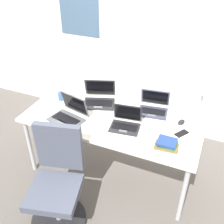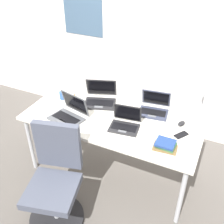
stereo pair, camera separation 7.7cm
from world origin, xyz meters
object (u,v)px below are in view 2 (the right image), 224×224
at_px(laptop_center, 69,114).
at_px(coffee_mug, 63,95).
at_px(laptop_near_mouse, 100,98).
at_px(cell_phone, 181,135).
at_px(computer_mouse, 182,123).
at_px(pill_bottle, 74,96).
at_px(desk_lamp, 201,107).
at_px(laptop_by_keyboard, 154,108).
at_px(book_stack, 165,146).
at_px(laptop_front_right, 125,123).
at_px(office_chair, 56,185).

xyz_separation_m(laptop_center, coffee_mug, (-0.27, 0.29, -0.00)).
relative_size(laptop_near_mouse, coffee_mug, 3.70).
bearing_deg(cell_phone, computer_mouse, 135.72).
bearing_deg(pill_bottle, desk_lamp, 4.61).
xyz_separation_m(computer_mouse, coffee_mug, (-1.33, -0.08, 0.03)).
bearing_deg(laptop_center, laptop_near_mouse, 69.66).
xyz_separation_m(laptop_by_keyboard, pill_bottle, (-0.90, -0.13, -0.00)).
relative_size(desk_lamp, book_stack, 1.85).
relative_size(computer_mouse, cell_phone, 0.71).
bearing_deg(laptop_front_right, coffee_mug, 167.29).
xyz_separation_m(laptop_center, book_stack, (1.01, -0.04, -0.01)).
bearing_deg(laptop_near_mouse, book_stack, -27.29).
distance_m(laptop_center, computer_mouse, 1.13).
xyz_separation_m(book_stack, office_chair, (-0.84, -0.51, -0.38)).
relative_size(pill_bottle, office_chair, 0.08).
xyz_separation_m(cell_phone, office_chair, (-0.93, -0.76, -0.35)).
bearing_deg(cell_phone, office_chair, -107.51).
relative_size(laptop_center, computer_mouse, 4.01).
height_order(laptop_near_mouse, pill_bottle, laptop_near_mouse).
bearing_deg(computer_mouse, desk_lamp, 49.12).
height_order(cell_phone, book_stack, book_stack).
relative_size(book_stack, office_chair, 0.22).
relative_size(cell_phone, book_stack, 0.63).
relative_size(book_stack, coffee_mug, 1.92).
height_order(laptop_front_right, computer_mouse, laptop_front_right).
distance_m(computer_mouse, office_chair, 1.33).
distance_m(desk_lamp, laptop_center, 1.29).
xyz_separation_m(pill_bottle, coffee_mug, (-0.11, -0.05, 0.00)).
xyz_separation_m(desk_lamp, laptop_center, (-1.20, -0.45, -0.15)).
bearing_deg(pill_bottle, cell_phone, -6.21).
xyz_separation_m(laptop_near_mouse, office_chair, (0.02, -0.96, -0.39)).
bearing_deg(computer_mouse, laptop_near_mouse, -164.10).
bearing_deg(computer_mouse, laptop_by_keyboard, -179.96).
bearing_deg(cell_phone, coffee_mug, -150.61).
bearing_deg(pill_bottle, coffee_mug, -156.69).
height_order(coffee_mug, office_chair, office_chair).
height_order(laptop_front_right, laptop_center, laptop_center).
bearing_deg(book_stack, laptop_by_keyboard, 117.56).
height_order(laptop_by_keyboard, cell_phone, laptop_by_keyboard).
xyz_separation_m(laptop_by_keyboard, computer_mouse, (0.32, -0.10, -0.03)).
distance_m(pill_bottle, book_stack, 1.23).
xyz_separation_m(pill_bottle, office_chair, (0.33, -0.90, -0.38)).
bearing_deg(computer_mouse, pill_bottle, -160.62).
distance_m(coffee_mug, office_chair, 1.03).
height_order(desk_lamp, laptop_center, desk_lamp).
bearing_deg(laptop_center, pill_bottle, 114.39).
bearing_deg(laptop_front_right, laptop_near_mouse, 144.69).
distance_m(laptop_front_right, book_stack, 0.46).
bearing_deg(coffee_mug, pill_bottle, 23.31).
bearing_deg(laptop_near_mouse, desk_lamp, 2.56).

